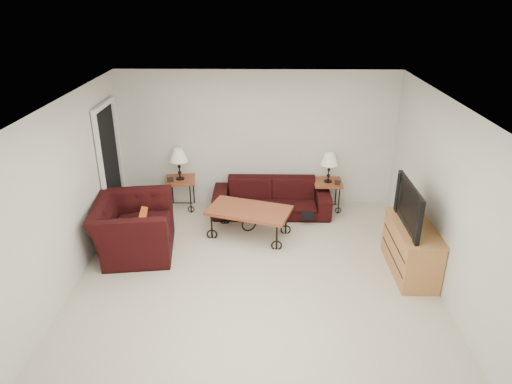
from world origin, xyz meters
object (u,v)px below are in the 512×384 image
at_px(tv_stand, 411,249).
at_px(television, 416,206).
at_px(backpack, 307,211).
at_px(side_table_left, 181,194).
at_px(side_table_right, 327,195).
at_px(coffee_table, 249,222).
at_px(lamp_right, 329,167).
at_px(armchair, 134,227).
at_px(lamp_left, 179,164).
at_px(sofa, 272,197).

xyz_separation_m(tv_stand, television, (-0.02, 0.00, 0.68)).
height_order(television, backpack, television).
height_order(side_table_left, side_table_right, side_table_left).
height_order(side_table_right, television, television).
bearing_deg(side_table_right, coffee_table, -143.39).
height_order(lamp_right, tv_stand, lamp_right).
bearing_deg(lamp_right, television, -65.59).
relative_size(side_table_right, armchair, 0.43).
xyz_separation_m(lamp_left, backpack, (2.29, -0.54, -0.65)).
bearing_deg(coffee_table, lamp_left, 141.07).
xyz_separation_m(side_table_right, lamp_right, (0.00, 0.00, 0.55)).
relative_size(side_table_left, armchair, 0.45).
xyz_separation_m(coffee_table, armchair, (-1.75, -0.52, 0.17)).
relative_size(side_table_right, lamp_right, 1.00).
height_order(lamp_left, tv_stand, lamp_left).
relative_size(sofa, coffee_table, 1.60).
bearing_deg(television, tv_stand, 90.00).
height_order(lamp_left, lamp_right, lamp_left).
distance_m(side_table_left, lamp_right, 2.75).
distance_m(side_table_right, armchair, 3.53).
distance_m(side_table_left, tv_stand, 4.18).
bearing_deg(coffee_table, television, -23.18).
distance_m(coffee_table, backpack, 1.12).
bearing_deg(sofa, tv_stand, -43.35).
bearing_deg(television, side_table_left, -119.40).
bearing_deg(armchair, side_table_right, -70.96).
height_order(side_table_right, tv_stand, tv_stand).
distance_m(sofa, lamp_right, 1.16).
relative_size(sofa, television, 1.92).
height_order(sofa, armchair, armchair).
xyz_separation_m(side_table_right, coffee_table, (-1.40, -1.04, -0.03)).
bearing_deg(side_table_left, coffee_table, -38.93).
xyz_separation_m(armchair, television, (4.08, -0.48, 0.63)).
distance_m(side_table_left, lamp_left, 0.58).
xyz_separation_m(lamp_left, television, (3.62, -2.04, 0.18)).
relative_size(lamp_right, armchair, 0.43).
bearing_deg(side_table_left, side_table_right, 0.00).
relative_size(coffee_table, television, 1.20).
height_order(lamp_right, television, television).
xyz_separation_m(side_table_left, lamp_left, (0.00, 0.00, 0.58)).
distance_m(side_table_right, lamp_left, 2.76).
bearing_deg(armchair, side_table_left, -23.77).
relative_size(tv_stand, backpack, 2.82).
height_order(side_table_left, lamp_right, lamp_right).
distance_m(lamp_right, television, 2.25).
height_order(lamp_left, coffee_table, lamp_left).
relative_size(sofa, backpack, 4.83).
bearing_deg(side_table_right, tv_stand, -65.12).
bearing_deg(side_table_left, sofa, -6.15).
xyz_separation_m(lamp_right, tv_stand, (0.95, -2.04, -0.46)).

